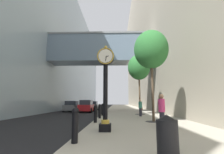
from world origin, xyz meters
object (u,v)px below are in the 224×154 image
Objects in this scene: bollard_third at (95,113)px; car_red_trailing at (86,106)px; pedestrian_walking at (140,107)px; bollard_fourth at (100,111)px; street_clock at (105,83)px; street_tree_near at (151,50)px; bollard_fifth at (102,109)px; bollard_sixth at (104,108)px; car_blue_mid at (87,105)px; street_tree_mid_near at (139,68)px; car_silver_near at (93,106)px; trash_bin at (167,136)px; car_grey_far at (72,106)px; bollard_nearest at (75,124)px; pedestrian_by_clock at (162,110)px.

car_red_trailing is at bearing 103.14° from bollard_third.
bollard_fourth is at bearing -150.95° from pedestrian_walking.
street_clock is 0.63× the size of street_tree_near.
street_clock is at bearing -84.14° from bollard_fifth.
bollard_fourth and bollard_fifth have the same top height.
street_tree_near reaches higher than bollard_third.
bollard_sixth is at bearing 90.00° from bollard_fifth.
bollard_third is 6.00m from street_tree_near.
car_blue_mid reaches higher than bollard_third.
street_tree_mid_near reaches higher than car_red_trailing.
street_tree_near is at bearing -28.67° from bollard_fourth.
bollard_third is 1.00× the size of bollard_fourth.
car_red_trailing is (-0.08, -5.92, 0.06)m from car_silver_near.
bollard_fifth reaches higher than trash_bin.
bollard_third reaches higher than trash_bin.
trash_bin is 26.17m from car_silver_near.
bollard_sixth is 6.11m from street_tree_mid_near.
car_red_trailing is at bearing -80.25° from car_blue_mid.
street_tree_mid_near is at bearing -59.94° from car_silver_near.
trash_bin is 0.23× the size of car_grey_far.
car_grey_far is (-6.35, 17.33, -1.63)m from street_clock.
bollard_fourth and bollard_sixth have the same top height.
car_grey_far is (-5.48, 11.52, 0.03)m from bollard_fourth.
car_red_trailing reaches higher than bollard_fifth.
car_grey_far is at bearing 142.42° from street_tree_mid_near.
pedestrian_walking is at bearing -64.94° from car_silver_near.
street_tree_near is (3.94, -7.48, 4.50)m from bollard_sixth.
bollard_nearest is 4.83m from pedestrian_by_clock.
car_red_trailing is at bearing 99.37° from bollard_nearest.
street_tree_near is 28.42m from car_blue_mid.
bollard_fourth is 0.66× the size of pedestrian_by_clock.
pedestrian_by_clock is at bearing -93.76° from street_tree_near.
street_tree_near is (3.94, -4.82, 4.50)m from bollard_fifth.
pedestrian_walking reaches higher than trash_bin.
bollard_sixth is 19.75m from car_blue_mid.
bollard_fourth is 0.29× the size of car_red_trailing.
bollard_fifth is 7.68m from street_tree_near.
bollard_sixth is (0.00, 13.32, 0.00)m from bollard_nearest.
bollard_sixth is 1.12× the size of trash_bin.
pedestrian_walking is at bearing -67.79° from car_blue_mid.
car_blue_mid reaches higher than bollard_nearest.
bollard_third is 9.18m from street_tree_mid_near.
pedestrian_walking is at bearing -9.70° from bollard_fifth.
street_tree_mid_near reaches higher than bollard_nearest.
street_tree_near is at bearing -60.69° from car_red_trailing.
street_tree_mid_near is 6.30× the size of trash_bin.
street_clock reaches higher than pedestrian_walking.
bollard_third is 4.42m from pedestrian_by_clock.
bollard_sixth is 11.20m from car_silver_near.
car_red_trailing is (-3.00, 12.87, 0.08)m from bollard_third.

